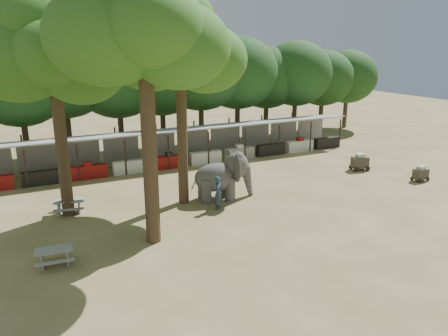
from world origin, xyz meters
name	(u,v)px	position (x,y,z in m)	size (l,w,h in m)	color
ground	(290,233)	(0.00, 0.00, 0.00)	(100.00, 100.00, 0.00)	brown
vendor_stalls	(183,147)	(0.00, 13.84, 1.18)	(28.00, 2.99, 2.80)	#98999E
yard_tree_left	(48,51)	(-9.13, 7.19, 8.20)	(7.10, 6.90, 11.02)	#332316
yard_tree_center	(139,26)	(-6.13, 2.19, 9.21)	(7.10, 6.90, 12.04)	#332316
yard_tree_back	(176,43)	(-3.13, 6.19, 8.54)	(7.10, 6.90, 11.36)	#332316
backdrop_trees	(159,82)	(0.00, 19.00, 5.51)	(46.46, 5.95, 8.33)	#332316
elephant	(223,176)	(-0.74, 5.59, 1.35)	(3.61, 2.71, 2.70)	#434041
handler	(218,193)	(-1.68, 4.29, 0.90)	(0.65, 0.43, 1.80)	#26384C
picnic_table_near	(54,255)	(-10.22, 1.58, 0.47)	(1.53, 1.40, 0.72)	gray
picnic_table_far	(69,205)	(-8.94, 7.09, 0.49)	(1.73, 1.61, 0.75)	gray
cart_front	(421,174)	(12.08, 2.95, 0.49)	(1.02, 0.67, 0.99)	#332C23
cart_back	(360,162)	(10.34, 6.58, 0.58)	(1.36, 1.06, 1.18)	#332C23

